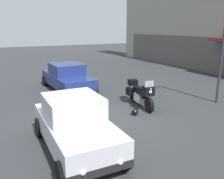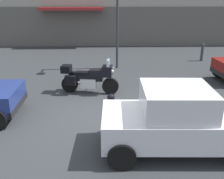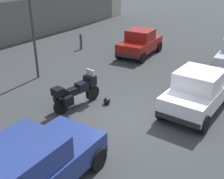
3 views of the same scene
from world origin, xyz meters
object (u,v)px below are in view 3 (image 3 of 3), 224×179
(streetlamp_curbside, at_px, (33,14))
(car_wagon_end, at_px, (198,91))
(motorcycle, at_px, (76,93))
(bollard_curbside, at_px, (81,41))
(helmet, at_px, (107,101))
(car_compact_side, at_px, (140,43))
(car_sedan_far, at_px, (23,172))

(streetlamp_curbside, bearing_deg, car_wagon_end, -81.11)
(motorcycle, height_order, bollard_curbside, motorcycle)
(helmet, xyz_separation_m, car_compact_side, (6.41, 2.07, 0.63))
(car_wagon_end, bearing_deg, car_compact_side, 48.89)
(streetlamp_curbside, bearing_deg, helmet, -95.48)
(helmet, distance_m, car_sedan_far, 5.34)
(car_wagon_end, bearing_deg, car_sedan_far, 165.86)
(car_compact_side, distance_m, car_wagon_end, 7.10)
(helmet, xyz_separation_m, car_wagon_end, (1.58, -3.14, 0.67))
(motorcycle, xyz_separation_m, car_compact_side, (7.26, 1.22, 0.15))
(motorcycle, distance_m, streetlamp_curbside, 4.45)
(motorcycle, xyz_separation_m, bollard_curbside, (6.24, 5.01, -0.08))
(motorcycle, bearing_deg, helmet, -36.50)
(motorcycle, relative_size, bollard_curbside, 2.21)
(car_compact_side, xyz_separation_m, bollard_curbside, (-1.01, 3.79, -0.23))
(car_compact_side, xyz_separation_m, car_wagon_end, (-4.82, -5.21, 0.04))
(car_sedan_far, height_order, streetlamp_curbside, streetlamp_curbside)
(car_sedan_far, relative_size, streetlamp_curbside, 0.90)
(car_compact_side, relative_size, streetlamp_curbside, 0.69)
(motorcycle, height_order, helmet, motorcycle)
(car_sedan_far, distance_m, car_wagon_end, 7.01)
(motorcycle, relative_size, car_wagon_end, 0.58)
(car_sedan_far, relative_size, car_compact_side, 1.30)
(car_compact_side, xyz_separation_m, streetlamp_curbside, (-5.99, 2.26, 2.33))
(car_compact_side, relative_size, bollard_curbside, 3.49)
(car_sedan_far, bearing_deg, streetlamp_curbside, -136.49)
(car_sedan_far, height_order, car_wagon_end, car_wagon_end)
(motorcycle, distance_m, helmet, 1.30)
(car_sedan_far, height_order, car_compact_side, same)
(helmet, height_order, car_wagon_end, car_wagon_end)
(motorcycle, height_order, car_compact_side, car_compact_side)
(car_sedan_far, distance_m, streetlamp_curbside, 8.20)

